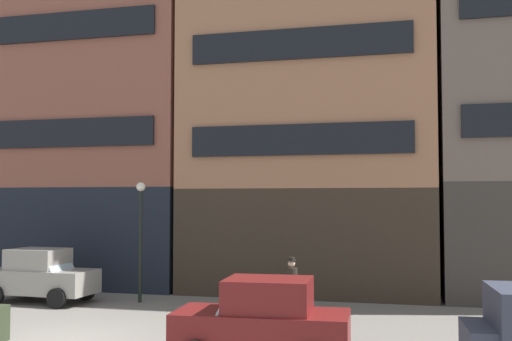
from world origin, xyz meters
TOP-DOWN VIEW (x-y plane):
  - building_center_left at (-4.08, 10.93)m, footprint 8.51×7.42m
  - building_center_right at (4.78, 10.92)m, footprint 9.92×7.42m
  - sedan_dark at (5.40, -0.80)m, footprint 3.77×2.00m
  - sedan_parked_curb at (-3.77, 4.97)m, footprint 3.78×2.02m
  - pedestrian_officer at (5.06, 4.41)m, footprint 0.46×0.46m
  - streetlamp_curbside at (-0.49, 5.83)m, footprint 0.32×0.32m
  - fire_hydrant_curbside at (4.57, 5.84)m, footprint 0.24×0.24m

SIDE VIEW (x-z plane):
  - fire_hydrant_curbside at x=4.57m, z-range 0.01..0.84m
  - sedan_dark at x=5.40m, z-range 0.00..1.83m
  - sedan_parked_curb at x=-3.77m, z-range 0.00..1.83m
  - pedestrian_officer at x=5.06m, z-range 0.08..1.88m
  - streetlamp_curbside at x=-0.49m, z-range 0.61..4.73m
  - building_center_left at x=-4.08m, z-range 0.04..12.98m
  - building_center_right at x=4.78m, z-range 0.04..18.15m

